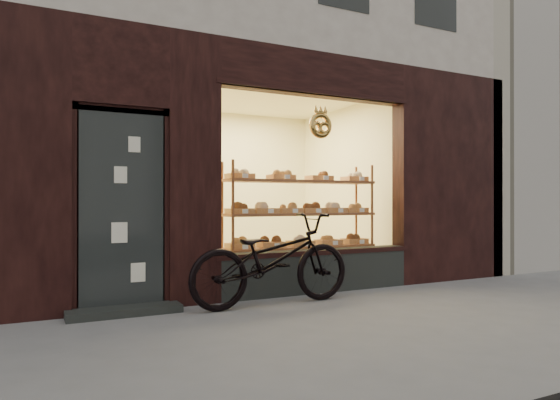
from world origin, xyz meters
TOP-DOWN VIEW (x-y plane):
  - ground at (0.00, 0.00)m, footprint 90.00×90.00m
  - neighbor_right at (9.60, 5.50)m, footprint 12.00×7.00m
  - display_shelf at (0.45, 2.55)m, footprint 2.20×0.45m
  - bicycle at (-0.42, 1.63)m, footprint 2.01×0.76m

SIDE VIEW (x-z plane):
  - ground at x=0.00m, z-range 0.00..0.00m
  - bicycle at x=-0.42m, z-range 0.00..1.04m
  - display_shelf at x=0.45m, z-range 0.02..1.72m
  - neighbor_right at x=9.60m, z-range 0.00..9.00m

